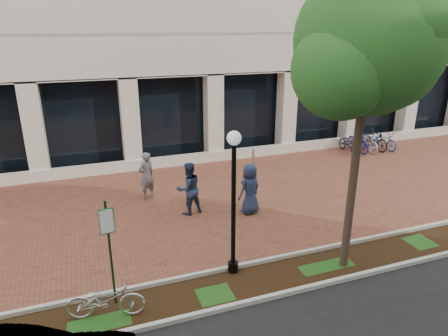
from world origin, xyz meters
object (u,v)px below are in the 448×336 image
object	(u,v)px
lamppost	(234,196)
locked_bicycle	(105,300)
bollard	(253,157)
parking_sign	(109,242)
street_tree	(369,50)
pedestrian_mid	(189,189)
pedestrian_right	(250,189)
bike_rack_cluster	(366,141)
pedestrian_left	(146,176)

from	to	relation	value
lamppost	locked_bicycle	bearing A→B (deg)	-168.72
bollard	parking_sign	bearing A→B (deg)	-132.16
parking_sign	lamppost	size ratio (longest dim) A/B	0.69
street_tree	locked_bicycle	world-z (taller)	street_tree
street_tree	pedestrian_mid	world-z (taller)	street_tree
pedestrian_mid	bollard	world-z (taller)	pedestrian_mid
pedestrian_right	bike_rack_cluster	xyz separation A→B (m)	(8.86, 4.79, -0.39)
street_tree	pedestrian_right	xyz separation A→B (m)	(-1.20, 3.94, -4.88)
pedestrian_mid	bike_rack_cluster	xyz separation A→B (m)	(10.90, 4.10, -0.42)
lamppost	locked_bicycle	size ratio (longest dim) A/B	2.21
pedestrian_right	lamppost	bearing A→B (deg)	38.15
parking_sign	pedestrian_right	bearing A→B (deg)	25.47
bike_rack_cluster	pedestrian_right	bearing A→B (deg)	-150.29
pedestrian_right	bike_rack_cluster	bearing A→B (deg)	-173.00
parking_sign	locked_bicycle	bearing A→B (deg)	-129.04
street_tree	pedestrian_left	size ratio (longest dim) A/B	4.17
lamppost	bollard	xyz separation A→B (m)	(3.96, 7.58, -1.74)
locked_bicycle	lamppost	bearing A→B (deg)	-65.45
pedestrian_left	pedestrian_right	size ratio (longest dim) A/B	1.01
pedestrian_left	pedestrian_right	xyz separation A→B (m)	(3.20, -2.53, -0.01)
parking_sign	pedestrian_mid	size ratio (longest dim) A/B	1.42
locked_bicycle	bike_rack_cluster	bearing A→B (deg)	-45.19
street_tree	pedestrian_right	size ratio (longest dim) A/B	4.23
locked_bicycle	pedestrian_left	xyz separation A→B (m)	(2.05, 6.40, 0.46)
lamppost	pedestrian_right	distance (m)	3.94
lamppost	pedestrian_right	xyz separation A→B (m)	(1.88, 3.20, -1.33)
pedestrian_left	pedestrian_right	bearing A→B (deg)	115.93
pedestrian_right	bollard	bearing A→B (deg)	-136.85
pedestrian_right	locked_bicycle	bearing A→B (deg)	14.97
locked_bicycle	pedestrian_right	size ratio (longest dim) A/B	0.98
lamppost	bike_rack_cluster	bearing A→B (deg)	36.65
bollard	locked_bicycle	bearing A→B (deg)	-131.65
parking_sign	lamppost	world-z (taller)	lamppost
lamppost	pedestrian_left	bearing A→B (deg)	103.01
locked_bicycle	pedestrian_mid	xyz separation A→B (m)	(3.21, 4.56, 0.48)
street_tree	pedestrian_left	world-z (taller)	street_tree
lamppost	pedestrian_mid	xyz separation A→B (m)	(-0.16, 3.89, -1.29)
parking_sign	lamppost	xyz separation A→B (m)	(3.14, 0.27, 0.54)
pedestrian_right	pedestrian_mid	bearing A→B (deg)	-40.12
street_tree	pedestrian_left	bearing A→B (deg)	124.23
street_tree	bike_rack_cluster	bearing A→B (deg)	48.74
pedestrian_right	bike_rack_cluster	world-z (taller)	pedestrian_right
pedestrian_left	bike_rack_cluster	size ratio (longest dim) A/B	0.60
pedestrian_left	bollard	bearing A→B (deg)	173.52
bollard	bike_rack_cluster	size ratio (longest dim) A/B	0.32
bike_rack_cluster	pedestrian_left	bearing A→B (deg)	-168.08
locked_bicycle	bollard	distance (m)	11.04
locked_bicycle	pedestrian_left	bearing A→B (deg)	-4.49
parking_sign	pedestrian_left	bearing A→B (deg)	63.98
lamppost	bike_rack_cluster	size ratio (longest dim) A/B	1.28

